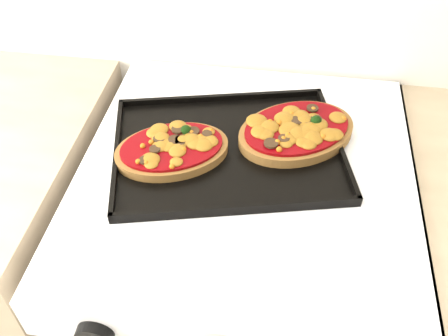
% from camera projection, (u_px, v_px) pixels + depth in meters
% --- Properties ---
extents(stove, '(0.60, 0.60, 0.91)m').
position_uv_depth(stove, '(241.00, 297.00, 1.21)').
color(stove, white).
rests_on(stove, floor).
extents(knob_left, '(0.06, 0.02, 0.06)m').
position_uv_depth(knob_left, '(95.00, 336.00, 0.72)').
color(knob_left, black).
rests_on(knob_left, control_panel).
extents(baking_tray, '(0.47, 0.39, 0.02)m').
position_uv_depth(baking_tray, '(228.00, 148.00, 0.90)').
color(baking_tray, black).
rests_on(baking_tray, stove).
extents(pizza_left, '(0.24, 0.20, 0.03)m').
position_uv_depth(pizza_left, '(172.00, 149.00, 0.88)').
color(pizza_left, brown).
rests_on(pizza_left, baking_tray).
extents(pizza_right, '(0.27, 0.25, 0.03)m').
position_uv_depth(pizza_right, '(296.00, 130.00, 0.91)').
color(pizza_right, brown).
rests_on(pizza_right, baking_tray).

